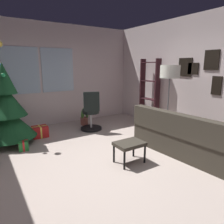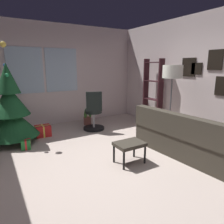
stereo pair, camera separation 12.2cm
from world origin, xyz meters
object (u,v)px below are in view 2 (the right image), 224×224
at_px(gift_box_green, 26,144).
at_px(floor_lamp, 172,76).
at_px(holiday_tree, 11,110).
at_px(office_chair, 94,115).
at_px(potted_plant, 88,115).
at_px(footstool, 130,145).
at_px(gift_box_red, 43,131).
at_px(bookshelf, 152,98).
at_px(gift_box_gold, 39,131).
at_px(couch, 197,139).

height_order(gift_box_green, floor_lamp, floor_lamp).
bearing_deg(holiday_tree, office_chair, -3.31).
bearing_deg(floor_lamp, potted_plant, 117.18).
height_order(footstool, gift_box_red, footstool).
height_order(gift_box_green, bookshelf, bookshelf).
height_order(holiday_tree, gift_box_gold, holiday_tree).
height_order(couch, gift_box_gold, couch).
bearing_deg(potted_plant, bookshelf, -32.26).
distance_m(holiday_tree, bookshelf, 3.61).
height_order(couch, footstool, couch).
relative_size(gift_box_green, floor_lamp, 0.17).
bearing_deg(gift_box_gold, holiday_tree, -164.29).
height_order(couch, gift_box_red, couch).
relative_size(gift_box_green, potted_plant, 0.44).
xyz_separation_m(gift_box_red, gift_box_gold, (-0.08, 0.08, -0.02)).
bearing_deg(gift_box_gold, potted_plant, 10.66).
bearing_deg(gift_box_green, gift_box_gold, 58.23).
distance_m(holiday_tree, floor_lamp, 3.59).
height_order(couch, holiday_tree, holiday_tree).
bearing_deg(gift_box_green, couch, -35.44).
distance_m(couch, holiday_tree, 3.92).
bearing_deg(potted_plant, floor_lamp, -62.82).
height_order(gift_box_green, potted_plant, potted_plant).
bearing_deg(gift_box_gold, bookshelf, -13.41).
distance_m(gift_box_red, gift_box_green, 0.75).
relative_size(footstool, floor_lamp, 0.30).
relative_size(holiday_tree, potted_plant, 3.25).
distance_m(couch, footstool, 1.40).
xyz_separation_m(footstool, bookshelf, (1.93, 1.59, 0.47)).
bearing_deg(gift_box_red, floor_lamp, -35.81).
bearing_deg(gift_box_gold, floor_lamp, -36.12).
bearing_deg(floor_lamp, gift_box_gold, 143.88).
bearing_deg(potted_plant, gift_box_green, -153.30).
bearing_deg(holiday_tree, floor_lamp, -28.33).
bearing_deg(couch, footstool, 165.24).
bearing_deg(bookshelf, couch, -106.50).
distance_m(couch, potted_plant, 3.09).
distance_m(holiday_tree, potted_plant, 2.11).
bearing_deg(floor_lamp, couch, -96.95).
height_order(gift_box_green, gift_box_gold, gift_box_gold).
xyz_separation_m(couch, bookshelf, (0.58, 1.95, 0.51)).
height_order(gift_box_gold, bookshelf, bookshelf).
xyz_separation_m(couch, office_chair, (-1.05, 2.38, 0.12)).
height_order(gift_box_red, gift_box_gold, gift_box_red).
relative_size(gift_box_red, bookshelf, 0.19).
xyz_separation_m(gift_box_green, floor_lamp, (2.92, -1.18, 1.37)).
bearing_deg(couch, potted_plant, 108.49).
distance_m(couch, gift_box_gold, 3.59).
height_order(gift_box_gold, office_chair, office_chair).
height_order(couch, potted_plant, couch).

